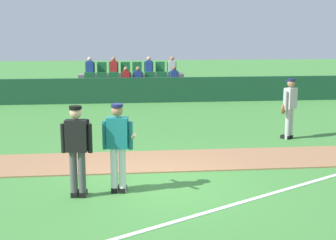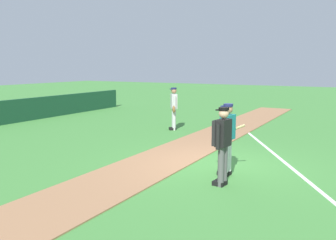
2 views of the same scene
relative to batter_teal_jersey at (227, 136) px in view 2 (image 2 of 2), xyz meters
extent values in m
plane|color=#42843A|center=(0.65, 0.49, -0.97)|extent=(80.00, 80.00, 0.00)
cube|color=#9E704C|center=(0.65, 2.11, -0.95)|extent=(28.00, 1.87, 0.03)
cube|color=white|center=(3.65, -0.01, -0.96)|extent=(10.50, 5.99, 0.01)
cylinder|color=white|center=(-0.09, 0.01, -0.52)|extent=(0.14, 0.14, 0.90)
cylinder|color=white|center=(0.07, -0.02, -0.52)|extent=(0.14, 0.14, 0.90)
cube|color=black|center=(-0.08, 0.07, -0.92)|extent=(0.16, 0.28, 0.10)
cube|color=black|center=(0.08, 0.04, -0.92)|extent=(0.16, 0.28, 0.10)
cube|color=#197075|center=(-0.01, 0.00, 0.23)|extent=(0.43, 0.28, 0.60)
cylinder|color=#197075|center=(-0.25, 0.03, 0.18)|extent=(0.09, 0.09, 0.55)
cylinder|color=#197075|center=(0.24, -0.04, 0.18)|extent=(0.09, 0.09, 0.55)
sphere|color=#9E7051|center=(-0.01, 0.00, 0.66)|extent=(0.22, 0.22, 0.22)
cylinder|color=#191E4C|center=(-0.01, 0.00, 0.76)|extent=(0.23, 0.23, 0.06)
cube|color=#191E4C|center=(0.01, 0.09, 0.73)|extent=(0.20, 0.15, 0.02)
cylinder|color=tan|center=(0.26, 0.05, 0.08)|extent=(0.17, 0.80, 0.41)
cylinder|color=#4C4C4C|center=(-0.85, -0.17, -0.52)|extent=(0.14, 0.14, 0.90)
cylinder|color=#4C4C4C|center=(-0.69, -0.19, -0.52)|extent=(0.14, 0.14, 0.90)
cube|color=black|center=(-0.84, -0.11, -0.92)|extent=(0.15, 0.27, 0.10)
cube|color=black|center=(-0.68, -0.13, -0.92)|extent=(0.15, 0.27, 0.10)
cube|color=black|center=(-0.77, -0.18, 0.23)|extent=(0.42, 0.26, 0.60)
cylinder|color=black|center=(-1.02, -0.15, 0.18)|extent=(0.09, 0.09, 0.55)
cylinder|color=black|center=(-0.52, -0.21, 0.18)|extent=(0.09, 0.09, 0.55)
sphere|color=tan|center=(-0.77, -0.18, 0.66)|extent=(0.22, 0.22, 0.22)
cylinder|color=black|center=(-0.77, -0.18, 0.76)|extent=(0.23, 0.23, 0.06)
cube|color=black|center=(-0.76, -0.08, 0.73)|extent=(0.19, 0.14, 0.02)
cube|color=black|center=(-0.75, -0.05, 0.23)|extent=(0.45, 0.13, 0.56)
cylinder|color=#B2B2B2|center=(4.89, 4.07, -0.52)|extent=(0.14, 0.14, 0.90)
cylinder|color=#B2B2B2|center=(5.02, 4.17, -0.52)|extent=(0.14, 0.14, 0.90)
cube|color=black|center=(4.85, 4.11, -0.92)|extent=(0.26, 0.28, 0.10)
cube|color=black|center=(4.98, 4.21, -0.92)|extent=(0.26, 0.28, 0.10)
cube|color=#B2B2B2|center=(4.95, 4.12, 0.23)|extent=(0.45, 0.42, 0.60)
cylinder|color=#B2B2B2|center=(4.76, 3.96, 0.18)|extent=(0.09, 0.09, 0.55)
cylinder|color=#B2B2B2|center=(5.15, 4.27, 0.18)|extent=(0.09, 0.09, 0.55)
sphere|color=#9E7051|center=(4.95, 4.12, 0.66)|extent=(0.22, 0.22, 0.22)
cylinder|color=#191E4C|center=(4.95, 4.12, 0.76)|extent=(0.23, 0.23, 0.06)
cube|color=#191E4C|center=(4.89, 4.20, 0.73)|extent=(0.22, 0.21, 0.02)
ellipsoid|color=brown|center=(4.71, 3.99, -0.07)|extent=(0.23, 0.22, 0.28)
camera|label=1|loc=(0.03, -8.82, 2.17)|focal=50.18mm
camera|label=2|loc=(-8.19, -2.92, 1.70)|focal=38.84mm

